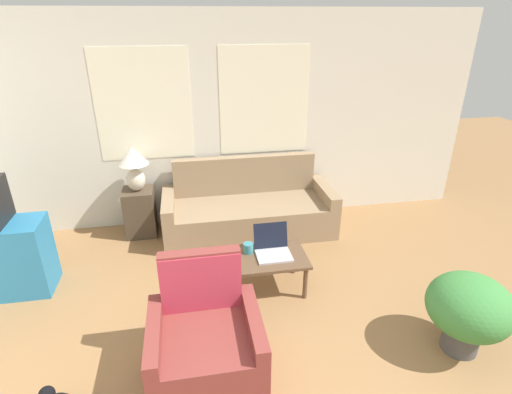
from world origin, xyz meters
TOP-DOWN VIEW (x-y plane):
  - wall_back at (-0.00, 3.53)m, footprint 6.76×0.06m
  - couch at (0.36, 3.11)m, footprint 2.09×0.81m
  - armchair at (-0.31, 0.92)m, footprint 0.81×0.72m
  - side_table at (-0.97, 3.24)m, footprint 0.36×0.36m
  - table_lamp at (-0.97, 3.24)m, footprint 0.35×0.35m
  - coffee_table at (0.32, 1.88)m, footprint 0.81×0.53m
  - laptop at (0.41, 1.92)m, footprint 0.34×0.33m
  - cup_navy at (0.01, 1.82)m, footprint 0.10×0.10m
  - cup_yellow at (0.18, 1.97)m, footprint 0.10×0.10m
  - potted_plant at (1.75, 0.81)m, footprint 0.66×0.66m

SIDE VIEW (x-z plane):
  - couch at x=0.36m, z-range -0.18..0.71m
  - armchair at x=-0.31m, z-range -0.19..0.76m
  - side_table at x=-0.97m, z-range 0.00..0.59m
  - coffee_table at x=0.32m, z-range 0.14..0.52m
  - potted_plant at x=1.75m, z-range 0.07..0.76m
  - cup_navy at x=0.01m, z-range 0.38..0.45m
  - cup_yellow at x=0.18m, z-range 0.38..0.48m
  - laptop at x=0.41m, z-range 0.31..0.58m
  - table_lamp at x=-0.97m, z-range 0.66..1.20m
  - wall_back at x=0.00m, z-range 0.01..2.61m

